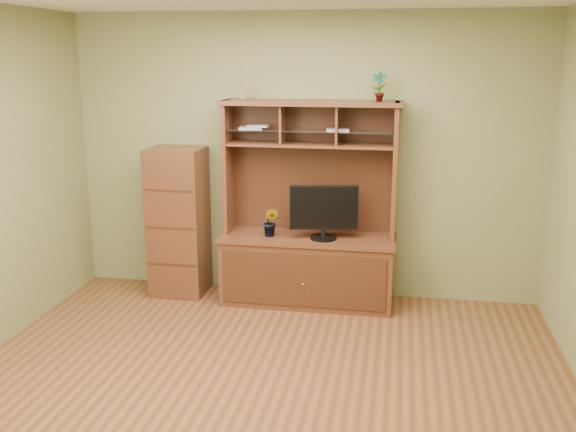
# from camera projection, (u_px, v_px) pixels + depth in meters

# --- Properties ---
(room) EXTENTS (4.54, 4.04, 2.74)m
(room) POSITION_uv_depth(u_px,v_px,m) (259.00, 204.00, 4.22)
(room) COLOR #583619
(room) RESTS_ON ground
(media_hutch) EXTENTS (1.66, 0.61, 1.90)m
(media_hutch) POSITION_uv_depth(u_px,v_px,m) (308.00, 249.00, 6.06)
(media_hutch) COLOR #452113
(media_hutch) RESTS_ON room
(monitor) EXTENTS (0.63, 0.24, 0.50)m
(monitor) POSITION_uv_depth(u_px,v_px,m) (324.00, 211.00, 5.86)
(monitor) COLOR black
(monitor) RESTS_ON media_hutch
(orchid_plant) EXTENTS (0.18, 0.16, 0.28)m
(orchid_plant) POSITION_uv_depth(u_px,v_px,m) (271.00, 222.00, 5.98)
(orchid_plant) COLOR #2B6121
(orchid_plant) RESTS_ON media_hutch
(top_plant) EXTENTS (0.14, 0.10, 0.27)m
(top_plant) POSITION_uv_depth(u_px,v_px,m) (379.00, 86.00, 5.66)
(top_plant) COLOR #376824
(top_plant) RESTS_ON media_hutch
(reed_diffuser) EXTENTS (0.06, 0.06, 0.31)m
(reed_diffuser) POSITION_uv_depth(u_px,v_px,m) (243.00, 87.00, 5.88)
(reed_diffuser) COLOR silver
(reed_diffuser) RESTS_ON media_hutch
(magazines) EXTENTS (1.03, 0.19, 0.04)m
(magazines) POSITION_uv_depth(u_px,v_px,m) (281.00, 128.00, 5.91)
(magazines) COLOR #B4B4B9
(magazines) RESTS_ON media_hutch
(side_cabinet) EXTENTS (0.52, 0.47, 1.44)m
(side_cabinet) POSITION_uv_depth(u_px,v_px,m) (178.00, 222.00, 6.25)
(side_cabinet) COLOR #452113
(side_cabinet) RESTS_ON room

